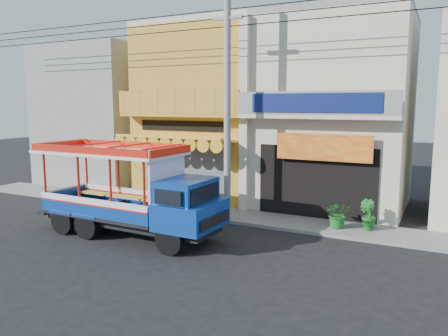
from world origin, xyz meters
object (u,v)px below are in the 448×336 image
potted_plant_a (339,213)px  green_sign (159,193)px  utility_pole (231,90)px  songthaew_truck (140,194)px  potted_plant_c (369,217)px  potted_plant_b (367,215)px

potted_plant_a → green_sign: bearing=151.9°
utility_pole → green_sign: (-4.10, 1.06, -4.48)m
potted_plant_a → songthaew_truck: bearing=-170.9°
utility_pole → potted_plant_a: size_ratio=27.00×
utility_pole → potted_plant_c: utility_pole is taller
potted_plant_a → potted_plant_b: size_ratio=0.96×
green_sign → potted_plant_c: 9.08m
potted_plant_b → potted_plant_c: (0.04, 0.16, -0.12)m
green_sign → potted_plant_b: bearing=-1.5°
potted_plant_b → potted_plant_c: potted_plant_b is taller
utility_pole → potted_plant_a: bearing=9.1°
potted_plant_b → potted_plant_c: size_ratio=1.28×
green_sign → potted_plant_b: size_ratio=0.95×
potted_plant_a → potted_plant_c: size_ratio=1.23×
utility_pole → potted_plant_b: utility_pole is taller
songthaew_truck → potted_plant_b: (6.70, 4.08, -0.86)m
potted_plant_c → potted_plant_a: bearing=-55.9°
utility_pole → potted_plant_b: 6.65m
potted_plant_c → songthaew_truck: bearing=-42.5°
utility_pole → potted_plant_c: size_ratio=33.19×
potted_plant_a → utility_pole: bearing=164.0°
green_sign → potted_plant_b: 9.04m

